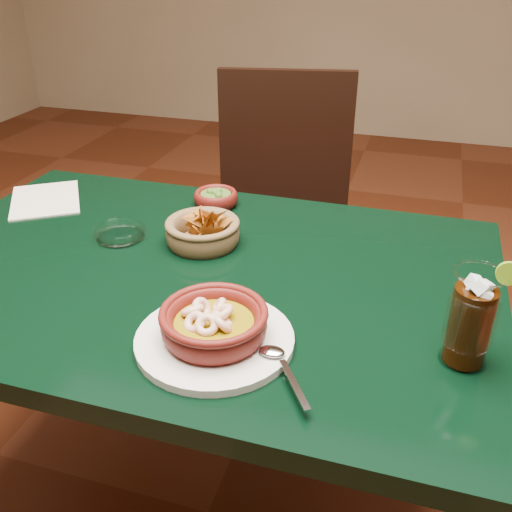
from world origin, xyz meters
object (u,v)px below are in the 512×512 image
(chip_basket, at_px, (203,232))
(dining_table, at_px, (195,308))
(dining_chair, at_px, (282,218))
(shrimp_plate, at_px, (214,327))
(cola_drink, at_px, (471,319))

(chip_basket, bearing_deg, dining_table, -80.88)
(dining_chair, relative_size, shrimp_plate, 3.11)
(dining_chair, bearing_deg, cola_drink, -59.07)
(dining_chair, distance_m, cola_drink, 1.04)
(dining_table, distance_m, dining_chair, 0.72)
(dining_chair, relative_size, chip_basket, 5.11)
(cola_drink, bearing_deg, dining_chair, 120.93)
(cola_drink, bearing_deg, dining_table, 164.32)
(dining_table, height_order, dining_chair, dining_chair)
(chip_basket, height_order, cola_drink, cola_drink)
(dining_table, xyz_separation_m, cola_drink, (0.51, -0.14, 0.18))
(shrimp_plate, relative_size, cola_drink, 1.74)
(shrimp_plate, height_order, cola_drink, cola_drink)
(dining_table, bearing_deg, chip_basket, 99.12)
(dining_chair, distance_m, shrimp_plate, 0.97)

